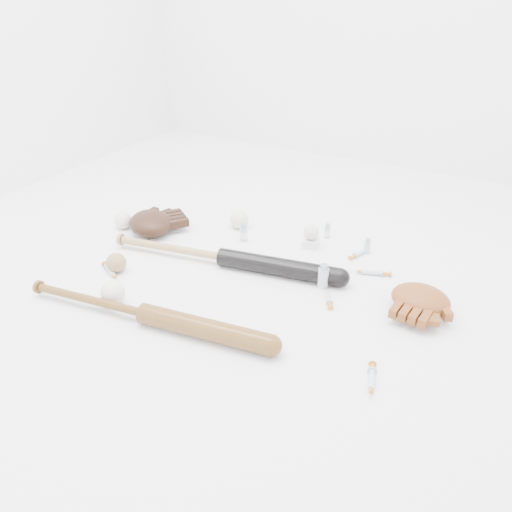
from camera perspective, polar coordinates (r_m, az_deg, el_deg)
The scene contains 20 objects.
bat_dark at distance 1.91m, azimuth -3.85°, elevation -0.13°, with size 0.96×0.07×0.07m, color black, non-canonical shape.
bat_wood at distance 1.64m, azimuth -12.63°, elevation -6.43°, with size 0.91×0.07×0.07m, color brown, non-canonical shape.
glove_dark at distance 2.19m, azimuth -11.94°, elevation 3.73°, with size 0.26×0.26×0.09m, color black, non-canonical shape.
glove_tan at distance 1.74m, azimuth 18.30°, elevation -4.69°, with size 0.23×0.23×0.08m, color brown, non-canonical shape.
trading_card at distance 2.34m, azimuth -13.18°, elevation 4.13°, with size 0.06×0.08×0.00m, color yellow.
pedestal at distance 2.05m, azimuth 6.28°, elevation 1.50°, with size 0.06×0.06×0.04m, color white.
baseball_on_pedestal at distance 2.03m, azimuth 6.35°, elevation 2.71°, with size 0.06×0.06×0.06m, color silver.
baseball_left at distance 2.26m, azimuth -14.94°, elevation 3.96°, with size 0.08×0.08×0.08m, color silver.
baseball_upper at distance 2.19m, azimuth -1.92°, elevation 4.22°, with size 0.08×0.08×0.08m, color silver.
baseball_mid at distance 1.75m, azimuth -16.04°, elevation -4.06°, with size 0.08×0.08×0.08m, color silver.
baseball_aged at distance 1.93m, azimuth -15.69°, elevation -0.74°, with size 0.07×0.07×0.07m, color olive.
syringe_0 at distance 1.94m, azimuth -16.29°, elevation -1.68°, with size 0.16×0.03×0.02m, color #ADBCC6, non-canonical shape.
syringe_1 at distance 1.73m, azimuth 8.27°, elevation -4.74°, with size 0.15×0.03×0.02m, color #ADBCC6, non-canonical shape.
syringe_2 at distance 2.03m, azimuth 11.82°, elevation 0.33°, with size 0.15×0.03×0.02m, color #ADBCC6, non-canonical shape.
syringe_3 at distance 1.44m, azimuth 13.09°, elevation -13.63°, with size 0.16×0.03×0.02m, color #ADBCC6, non-canonical shape.
syringe_4 at distance 1.90m, azimuth 13.06°, elevation -1.84°, with size 0.17×0.03×0.02m, color #ADBCC6, non-canonical shape.
vial_0 at distance 2.13m, azimuth 8.16°, elevation 2.85°, with size 0.02×0.02×0.06m, color #B1BBC2.
vial_1 at distance 2.04m, azimuth 12.61°, elevation 1.14°, with size 0.03×0.03×0.06m, color #B1BBC2.
vial_2 at distance 2.08m, azimuth -1.44°, elevation 2.72°, with size 0.03×0.03×0.08m, color #B1BBC2.
vial_3 at distance 1.78m, azimuth 7.71°, elevation -2.29°, with size 0.04×0.04×0.09m, color #B1BBC2.
Camera 1 is at (0.77, -1.34, 0.97)m, focal length 35.00 mm.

